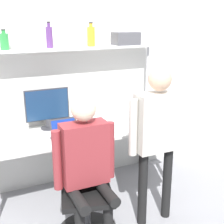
% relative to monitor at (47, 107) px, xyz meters
% --- Properties ---
extents(ground_plane, '(12.00, 12.00, 0.00)m').
position_rel_monitor_xyz_m(ground_plane, '(0.29, -0.60, -1.03)').
color(ground_plane, gray).
extents(wall_back, '(8.00, 0.06, 2.70)m').
position_rel_monitor_xyz_m(wall_back, '(0.29, 0.18, 0.32)').
color(wall_back, silver).
rests_on(wall_back, ground_plane).
extents(desk, '(2.17, 0.73, 0.77)m').
position_rel_monitor_xyz_m(desk, '(0.29, -0.21, -0.32)').
color(desk, silver).
rests_on(desk, ground_plane).
extents(shelf_unit, '(2.07, 0.22, 1.67)m').
position_rel_monitor_xyz_m(shelf_unit, '(0.29, 0.03, 0.40)').
color(shelf_unit, white).
rests_on(shelf_unit, ground_plane).
extents(monitor, '(0.49, 0.18, 0.46)m').
position_rel_monitor_xyz_m(monitor, '(0.00, 0.00, 0.00)').
color(monitor, '#333338').
rests_on(monitor, desk).
extents(laptop, '(0.29, 0.22, 0.20)m').
position_rel_monitor_xyz_m(laptop, '(0.08, -0.37, -0.20)').
color(laptop, '#333338').
rests_on(laptop, desk).
extents(cell_phone, '(0.07, 0.15, 0.01)m').
position_rel_monitor_xyz_m(cell_phone, '(0.35, -0.45, -0.25)').
color(cell_phone, '#264C8C').
rests_on(cell_phone, desk).
extents(office_chair, '(0.57, 0.57, 0.91)m').
position_rel_monitor_xyz_m(office_chair, '(0.10, -0.92, -0.75)').
color(office_chair, black).
rests_on(office_chair, ground_plane).
extents(person_seated, '(0.58, 0.47, 1.35)m').
position_rel_monitor_xyz_m(person_seated, '(0.09, -0.97, -0.23)').
color(person_seated, black).
rests_on(person_seated, ground_plane).
extents(person_standing, '(0.60, 0.21, 1.56)m').
position_rel_monitor_xyz_m(person_standing, '(0.78, -1.02, -0.03)').
color(person_standing, black).
rests_on(person_standing, ground_plane).
extents(bottle_green, '(0.09, 0.09, 0.20)m').
position_rel_monitor_xyz_m(bottle_green, '(-0.38, 0.03, 0.72)').
color(bottle_green, '#2D8C3F').
rests_on(bottle_green, shelf_unit).
extents(bottle_purple, '(0.07, 0.07, 0.28)m').
position_rel_monitor_xyz_m(bottle_purple, '(0.08, 0.03, 0.75)').
color(bottle_purple, '#593372').
rests_on(bottle_purple, shelf_unit).
extents(bottle_amber, '(0.09, 0.09, 0.27)m').
position_rel_monitor_xyz_m(bottle_amber, '(0.55, 0.03, 0.75)').
color(bottle_amber, gold).
rests_on(bottle_amber, shelf_unit).
extents(storage_box, '(0.30, 0.20, 0.15)m').
position_rel_monitor_xyz_m(storage_box, '(0.99, 0.03, 0.71)').
color(storage_box, '#4C4C51').
rests_on(storage_box, shelf_unit).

